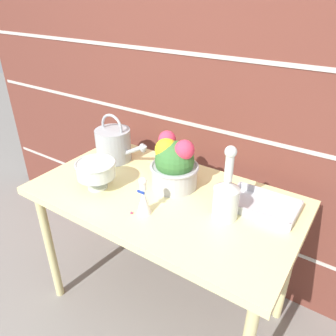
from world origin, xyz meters
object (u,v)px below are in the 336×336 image
(flower_planter, at_px, (174,164))
(figurine_vase, at_px, (144,199))
(glass_decanter, at_px, (226,195))
(watering_can, at_px, (114,144))
(wire_tray, at_px, (262,206))
(crystal_pedestal_bowl, at_px, (96,170))

(flower_planter, relative_size, figurine_vase, 1.50)
(glass_decanter, bearing_deg, watering_can, 169.22)
(figurine_vase, bearing_deg, watering_can, 145.01)
(flower_planter, xyz_separation_m, glass_decanter, (0.30, -0.09, -0.01))
(wire_tray, bearing_deg, watering_can, -179.72)
(watering_can, relative_size, glass_decanter, 1.04)
(watering_can, distance_m, crystal_pedestal_bowl, 0.29)
(watering_can, bearing_deg, figurine_vase, -34.99)
(flower_planter, bearing_deg, wire_tray, 7.35)
(glass_decanter, relative_size, figurine_vase, 1.87)
(watering_can, bearing_deg, crystal_pedestal_bowl, -64.36)
(watering_can, distance_m, flower_planter, 0.42)
(crystal_pedestal_bowl, distance_m, glass_decanter, 0.60)
(crystal_pedestal_bowl, bearing_deg, glass_decanter, 11.98)
(crystal_pedestal_bowl, relative_size, glass_decanter, 0.58)
(flower_planter, xyz_separation_m, wire_tray, (0.41, 0.05, -0.11))
(crystal_pedestal_bowl, height_order, figurine_vase, figurine_vase)
(watering_can, bearing_deg, flower_planter, -6.78)
(flower_planter, bearing_deg, crystal_pedestal_bowl, -143.57)
(watering_can, height_order, glass_decanter, glass_decanter)
(glass_decanter, relative_size, wire_tray, 1.11)
(crystal_pedestal_bowl, bearing_deg, watering_can, 115.64)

